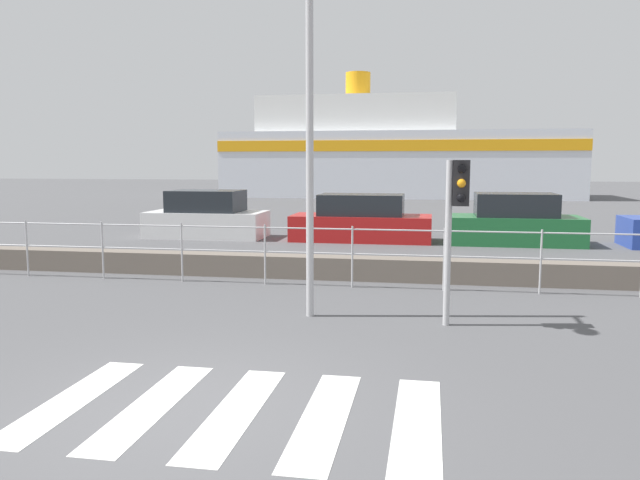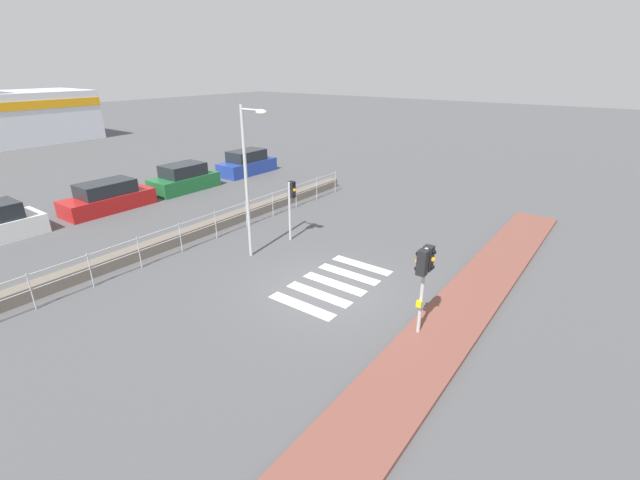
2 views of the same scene
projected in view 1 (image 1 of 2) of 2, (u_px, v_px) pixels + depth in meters
ground_plane at (187, 407)px, 6.35m from camera, size 160.00×160.00×0.00m
crosswalk at (236, 411)px, 6.26m from camera, size 4.05×2.40×0.01m
seawall at (316, 267)px, 13.44m from camera, size 21.91×0.55×0.48m
harbor_fence at (308, 246)px, 12.52m from camera, size 19.76×0.04×1.23m
traffic_light_far at (456, 205)px, 9.32m from camera, size 0.34×0.32×2.52m
streetlamp at (307, 91)px, 9.47m from camera, size 0.32×1.21×5.68m
ferry_boat at (390, 155)px, 45.54m from camera, size 24.88×7.72×8.95m
parked_car_white at (207, 217)px, 20.72m from camera, size 3.88×1.84×1.56m
parked_car_red at (361, 221)px, 19.82m from camera, size 4.41×1.76×1.48m
parked_car_green at (515, 222)px, 19.00m from camera, size 3.95×1.84×1.55m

